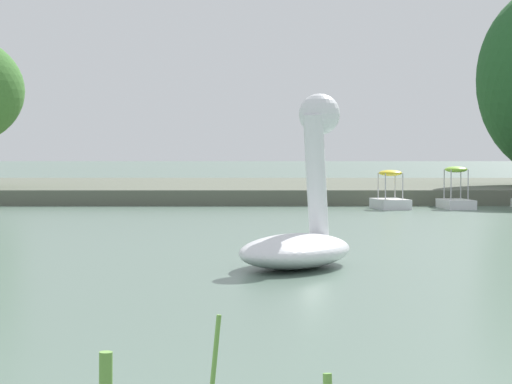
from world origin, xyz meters
name	(u,v)px	position (x,y,z in m)	size (l,w,h in m)	color
shore_bank_far	(223,189)	(0.00, 40.42, 0.27)	(158.01, 19.97, 0.55)	#5B6051
swan_boat	(300,225)	(2.16, 11.52, 0.66)	(2.49, 3.00, 2.77)	white
pedal_boat_yellow	(389,197)	(5.90, 28.61, 0.39)	(1.21, 1.91, 1.29)	white
pedal_boat_lime	(455,196)	(8.12, 28.82, 0.43)	(1.04, 1.87, 1.40)	white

